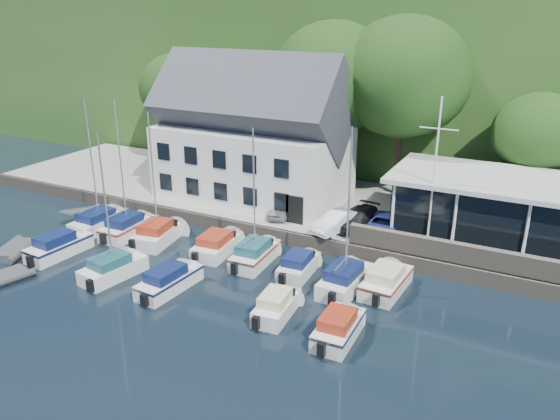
# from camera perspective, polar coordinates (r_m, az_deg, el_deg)

# --- Properties ---
(ground) EXTENTS (180.00, 180.00, 0.00)m
(ground) POSITION_cam_1_polar(r_m,az_deg,el_deg) (27.88, -7.16, -12.44)
(ground) COLOR black
(ground) RESTS_ON ground
(quay) EXTENTS (60.00, 13.00, 1.00)m
(quay) POSITION_cam_1_polar(r_m,az_deg,el_deg) (41.66, 6.38, -0.08)
(quay) COLOR gray
(quay) RESTS_ON ground
(quay_face) EXTENTS (60.00, 0.30, 1.00)m
(quay_face) POSITION_cam_1_polar(r_m,az_deg,el_deg) (36.09, 2.62, -3.33)
(quay_face) COLOR #6A6155
(quay_face) RESTS_ON ground
(hillside) EXTENTS (160.00, 75.00, 16.00)m
(hillside) POSITION_cam_1_polar(r_m,az_deg,el_deg) (82.49, 18.27, 14.66)
(hillside) COLOR #264A1B
(hillside) RESTS_ON ground
(harbor_building) EXTENTS (14.40, 8.20, 8.70)m
(harbor_building) POSITION_cam_1_polar(r_m,az_deg,el_deg) (42.24, -2.81, 7.20)
(harbor_building) COLOR white
(harbor_building) RESTS_ON quay
(club_pavilion) EXTENTS (13.20, 7.20, 4.10)m
(club_pavilion) POSITION_cam_1_polar(r_m,az_deg,el_deg) (37.16, 21.66, 0.13)
(club_pavilion) COLOR black
(club_pavilion) RESTS_ON quay
(seawall) EXTENTS (18.00, 0.50, 1.20)m
(seawall) POSITION_cam_1_polar(r_m,az_deg,el_deg) (33.35, 22.09, -4.95)
(seawall) COLOR #6A6155
(seawall) RESTS_ON quay
(gangway) EXTENTS (1.20, 6.00, 1.40)m
(gangway) POSITION_cam_1_polar(r_m,az_deg,el_deg) (43.85, -18.53, -0.69)
(gangway) COLOR #BCBDC1
(gangway) RESTS_ON ground
(car_silver) EXTENTS (2.30, 3.83, 1.22)m
(car_silver) POSITION_cam_1_polar(r_m,az_deg,el_deg) (38.96, 0.06, 0.30)
(car_silver) COLOR #B1B1B6
(car_silver) RESTS_ON quay
(car_white) EXTENTS (2.57, 4.24, 1.32)m
(car_white) POSITION_cam_1_polar(r_m,az_deg,el_deg) (36.45, 5.99, -1.20)
(car_white) COLOR white
(car_white) RESTS_ON quay
(car_dgrey) EXTENTS (2.21, 4.45, 1.24)m
(car_dgrey) POSITION_cam_1_polar(r_m,az_deg,el_deg) (37.32, 8.03, -0.82)
(car_dgrey) COLOR #2A2A2F
(car_dgrey) RESTS_ON quay
(car_blue) EXTENTS (1.60, 3.86, 1.31)m
(car_blue) POSITION_cam_1_polar(r_m,az_deg,el_deg) (36.45, 10.72, -1.47)
(car_blue) COLOR #324099
(car_blue) RESTS_ON quay
(flagpole) EXTENTS (2.23, 0.20, 9.31)m
(flagpole) POSITION_cam_1_polar(r_m,az_deg,el_deg) (33.81, 15.79, 3.54)
(flagpole) COLOR white
(flagpole) RESTS_ON quay
(tree_0) EXTENTS (7.46, 7.46, 10.20)m
(tree_0) POSITION_cam_1_polar(r_m,az_deg,el_deg) (52.83, -10.33, 10.44)
(tree_0) COLOR #133510
(tree_0) RESTS_ON quay
(tree_1) EXTENTS (7.82, 7.82, 10.69)m
(tree_1) POSITION_cam_1_polar(r_m,az_deg,el_deg) (49.29, -5.14, 10.26)
(tree_1) COLOR #133510
(tree_1) RESTS_ON quay
(tree_2) EXTENTS (9.65, 9.65, 13.19)m
(tree_2) POSITION_cam_1_polar(r_m,az_deg,el_deg) (44.22, 5.51, 10.70)
(tree_2) COLOR #133510
(tree_2) RESTS_ON quay
(tree_3) EXTENTS (9.96, 9.96, 13.62)m
(tree_3) POSITION_cam_1_polar(r_m,az_deg,el_deg) (43.01, 12.60, 10.32)
(tree_3) COLOR #133510
(tree_3) RESTS_ON quay
(tree_4) EXTENTS (6.34, 6.34, 8.66)m
(tree_4) POSITION_cam_1_polar(r_m,az_deg,el_deg) (42.24, 25.12, 5.24)
(tree_4) COLOR #133510
(tree_4) RESTS_ON quay
(boat_r1_0) EXTENTS (2.28, 6.27, 9.30)m
(boat_r1_0) POSITION_cam_1_polar(r_m,az_deg,el_deg) (39.88, -19.00, 4.24)
(boat_r1_0) COLOR silver
(boat_r1_0) RESTS_ON ground
(boat_r1_1) EXTENTS (2.14, 6.02, 9.56)m
(boat_r1_1) POSITION_cam_1_polar(r_m,az_deg,el_deg) (38.22, -16.25, 4.06)
(boat_r1_1) COLOR silver
(boat_r1_1) RESTS_ON ground
(boat_r1_2) EXTENTS (3.03, 6.02, 9.34)m
(boat_r1_2) POSITION_cam_1_polar(r_m,az_deg,el_deg) (36.55, -13.11, 3.43)
(boat_r1_2) COLOR silver
(boat_r1_2) RESTS_ON ground
(boat_r1_3) EXTENTS (2.59, 5.92, 1.40)m
(boat_r1_3) POSITION_cam_1_polar(r_m,az_deg,el_deg) (35.64, -6.58, -3.42)
(boat_r1_3) COLOR silver
(boat_r1_3) RESTS_ON ground
(boat_r1_4) EXTENTS (2.30, 5.95, 9.32)m
(boat_r1_4) POSITION_cam_1_polar(r_m,az_deg,el_deg) (32.57, -2.73, 1.83)
(boat_r1_4) COLOR silver
(boat_r1_4) RESTS_ON ground
(boat_r1_5) EXTENTS (2.07, 5.16, 1.37)m
(boat_r1_5) POSITION_cam_1_polar(r_m,az_deg,el_deg) (32.73, 1.98, -5.60)
(boat_r1_5) COLOR silver
(boat_r1_5) RESTS_ON ground
(boat_r1_6) EXTENTS (2.33, 6.26, 9.61)m
(boat_r1_6) POSITION_cam_1_polar(r_m,az_deg,el_deg) (29.54, 7.16, -0.02)
(boat_r1_6) COLOR silver
(boat_r1_6) RESTS_ON ground
(boat_r1_7) EXTENTS (2.39, 5.92, 1.52)m
(boat_r1_7) POSITION_cam_1_polar(r_m,az_deg,el_deg) (31.39, 11.06, -7.05)
(boat_r1_7) COLOR silver
(boat_r1_7) RESTS_ON ground
(boat_r2_0) EXTENTS (2.23, 6.22, 1.55)m
(boat_r2_0) POSITION_cam_1_polar(r_m,az_deg,el_deg) (37.81, -22.13, -3.31)
(boat_r2_0) COLOR silver
(boat_r2_0) RESTS_ON ground
(boat_r2_1) EXTENTS (2.78, 5.97, 8.86)m
(boat_r2_1) POSITION_cam_1_polar(r_m,az_deg,el_deg) (32.38, -17.72, 0.29)
(boat_r2_1) COLOR silver
(boat_r2_1) RESTS_ON ground
(boat_r2_2) EXTENTS (2.16, 6.18, 1.46)m
(boat_r2_2) POSITION_cam_1_polar(r_m,az_deg,el_deg) (31.55, -11.52, -7.00)
(boat_r2_2) COLOR silver
(boat_r2_2) RESTS_ON ground
(boat_r2_3) EXTENTS (2.09, 5.04, 1.39)m
(boat_r2_3) POSITION_cam_1_polar(r_m,az_deg,el_deg) (28.58, -0.35, -9.73)
(boat_r2_3) COLOR silver
(boat_r2_3) RESTS_ON ground
(boat_r2_4) EXTENTS (1.92, 5.22, 1.46)m
(boat_r2_4) POSITION_cam_1_polar(r_m,az_deg,el_deg) (26.91, 6.16, -11.87)
(boat_r2_4) COLOR silver
(boat_r2_4) RESTS_ON ground
(dinghy_0) EXTENTS (3.07, 3.79, 0.77)m
(dinghy_0) POSITION_cam_1_polar(r_m,az_deg,el_deg) (39.31, -26.00, -3.64)
(dinghy_0) COLOR #3A393F
(dinghy_0) RESTS_ON ground
(dinghy_1) EXTENTS (2.51, 3.32, 0.69)m
(dinghy_1) POSITION_cam_1_polar(r_m,az_deg,el_deg) (35.82, -26.94, -6.18)
(dinghy_1) COLOR #3A393F
(dinghy_1) RESTS_ON ground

